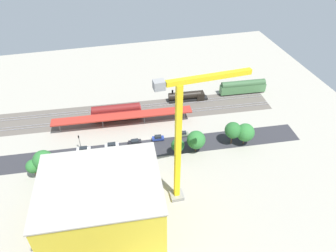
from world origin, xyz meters
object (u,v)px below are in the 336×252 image
(passenger_coach, at_px, (243,87))
(street_tree_0, at_px, (43,160))
(parked_car_4, at_px, (84,150))
(box_truck_2, at_px, (63,181))
(street_tree_4, at_px, (178,145))
(parked_car_1, at_px, (158,138))
(tower_crane, at_px, (183,137))
(parked_car_3, at_px, (112,146))
(box_truck_0, at_px, (71,179))
(parked_car_2, at_px, (135,142))
(freight_coach_far, at_px, (116,112))
(street_tree_2, at_px, (33,166))
(street_tree_1, at_px, (233,130))
(parked_car_0, at_px, (183,134))
(street_tree_3, at_px, (196,140))
(traffic_light, at_px, (79,141))
(locomotive, at_px, (188,96))
(box_truck_1, at_px, (67,180))
(platform_canopy_near, at_px, (123,116))
(construction_building, at_px, (103,204))
(street_tree_5, at_px, (245,132))

(passenger_coach, relative_size, street_tree_0, 2.22)
(parked_car_4, height_order, box_truck_2, box_truck_2)
(street_tree_4, bearing_deg, parked_car_1, -62.91)
(passenger_coach, bearing_deg, tower_crane, 49.71)
(parked_car_1, distance_m, parked_car_3, 15.87)
(tower_crane, distance_m, box_truck_0, 38.06)
(tower_crane, bearing_deg, street_tree_4, -101.97)
(parked_car_2, height_order, box_truck_0, box_truck_0)
(passenger_coach, distance_m, freight_coach_far, 53.65)
(box_truck_2, xyz_separation_m, street_tree_2, (8.07, -5.29, 2.73))
(box_truck_0, height_order, street_tree_0, street_tree_0)
(parked_car_2, bearing_deg, parked_car_3, 0.28)
(street_tree_1, xyz_separation_m, street_tree_4, (19.20, 1.30, -1.47))
(parked_car_4, bearing_deg, parked_car_2, 179.01)
(parked_car_0, distance_m, street_tree_3, 9.70)
(parked_car_2, relative_size, parked_car_3, 0.93)
(box_truck_0, relative_size, street_tree_3, 1.19)
(traffic_light, bearing_deg, locomotive, -154.30)
(locomotive, relative_size, box_truck_1, 1.64)
(box_truck_2, bearing_deg, box_truck_1, -174.59)
(traffic_light, bearing_deg, platform_canopy_near, -147.15)
(box_truck_0, relative_size, box_truck_1, 0.95)
(street_tree_1, bearing_deg, box_truck_2, 5.98)
(freight_coach_far, bearing_deg, construction_building, 80.14)
(box_truck_2, xyz_separation_m, street_tree_3, (-42.11, -4.99, 3.17))
(parked_car_1, xyz_separation_m, street_tree_3, (-10.84, 8.43, 4.05))
(parked_car_1, distance_m, box_truck_1, 32.84)
(parked_car_3, height_order, parked_car_4, parked_car_3)
(street_tree_1, bearing_deg, street_tree_5, 165.36)
(street_tree_1, bearing_deg, parked_car_3, -10.66)
(parked_car_2, bearing_deg, parked_car_1, -178.89)
(parked_car_3, xyz_separation_m, parked_car_4, (9.24, -0.33, -0.04))
(parked_car_1, relative_size, box_truck_1, 0.43)
(box_truck_1, distance_m, street_tree_1, 54.24)
(box_truck_1, xyz_separation_m, traffic_light, (-4.13, -14.21, 2.39))
(box_truck_0, bearing_deg, parked_car_1, -155.06)
(street_tree_1, bearing_deg, box_truck_1, 5.99)
(parked_car_0, xyz_separation_m, box_truck_2, (40.21, 13.58, 0.93))
(street_tree_3, bearing_deg, traffic_light, -14.26)
(parked_car_2, xyz_separation_m, box_truck_1, (21.91, 13.14, 1.02))
(box_truck_0, height_order, box_truck_2, box_truck_0)
(platform_canopy_near, xyz_separation_m, construction_building, (9.76, 40.33, 3.34))
(parked_car_1, bearing_deg, construction_building, 55.57)
(parked_car_3, relative_size, street_tree_5, 0.60)
(traffic_light, bearing_deg, box_truck_1, 73.80)
(platform_canopy_near, distance_m, parked_car_2, 11.87)
(tower_crane, bearing_deg, construction_building, 10.65)
(box_truck_1, relative_size, box_truck_2, 0.99)
(locomotive, bearing_deg, street_tree_0, 28.76)
(platform_canopy_near, bearing_deg, street_tree_2, 33.35)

